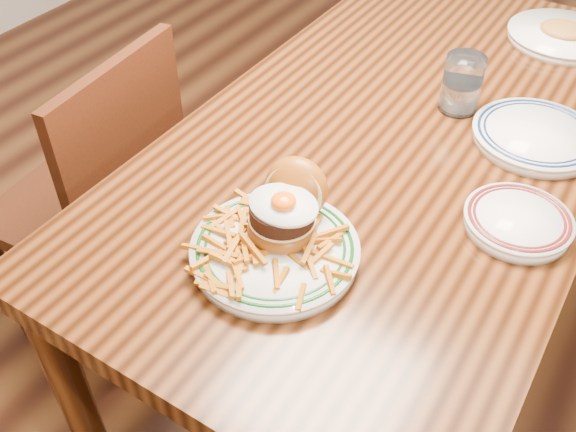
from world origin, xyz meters
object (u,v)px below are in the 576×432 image
Objects in this scene: main_plate at (279,235)px; table at (401,158)px; chair_left at (102,199)px; side_plate at (518,221)px.

table is at bearing 75.09° from main_plate.
table is at bearing 21.17° from chair_left.
side_plate is (0.96, 0.14, 0.29)m from chair_left.
side_plate is (0.33, 0.28, -0.02)m from main_plate.
side_plate reaches higher than table.
main_plate is at bearing -17.93° from chair_left.
chair_left is 1.01m from side_plate.
side_plate is at bearing 2.77° from chair_left.
table is 5.22× the size of main_plate.
table is at bearing 158.99° from side_plate.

